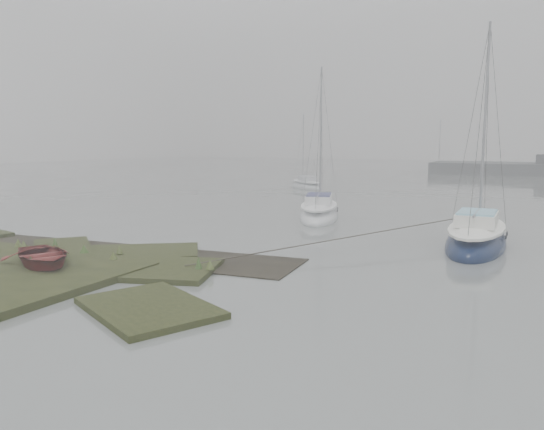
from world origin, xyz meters
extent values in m
plane|color=slate|center=(0.00, 30.00, 0.00)|extent=(160.00, 160.00, 0.00)
ellipsoid|color=#0B1634|center=(6.72, 11.50, 0.11)|extent=(2.26, 6.65, 1.61)
ellipsoid|color=white|center=(6.72, 11.50, 0.76)|extent=(1.81, 5.79, 0.45)
cube|color=white|center=(6.72, 11.22, 1.15)|extent=(1.45, 2.29, 0.47)
cube|color=#8CC8E0|center=(6.72, 11.22, 1.42)|extent=(1.35, 2.10, 0.08)
cylinder|color=#939399|center=(6.71, 12.35, 4.87)|extent=(0.10, 0.10, 7.57)
cylinder|color=#939399|center=(6.72, 11.03, 1.42)|extent=(0.12, 2.65, 0.09)
ellipsoid|color=white|center=(-1.68, 15.88, 0.11)|extent=(3.85, 6.45, 1.49)
ellipsoid|color=white|center=(-1.68, 15.88, 0.70)|extent=(3.21, 5.58, 0.42)
cube|color=white|center=(-1.59, 15.63, 1.07)|extent=(1.91, 2.41, 0.44)
cube|color=navy|center=(-1.59, 15.63, 1.31)|extent=(1.77, 2.22, 0.07)
cylinder|color=#939399|center=(-1.92, 16.63, 4.51)|extent=(0.10, 0.10, 7.01)
cylinder|color=#939399|center=(-1.54, 15.46, 1.31)|extent=(0.85, 2.35, 0.08)
ellipsoid|color=silver|center=(-9.54, 32.29, 0.08)|extent=(4.80, 4.48, 1.20)
ellipsoid|color=white|center=(-9.54, 32.29, 0.57)|extent=(4.11, 3.81, 0.34)
cube|color=white|center=(-9.38, 32.15, 0.86)|extent=(1.98, 1.91, 0.35)
cube|color=#ADB0B9|center=(-9.38, 32.15, 1.06)|extent=(1.82, 1.77, 0.06)
cylinder|color=#939399|center=(-10.02, 32.71, 3.64)|extent=(0.08, 0.08, 5.66)
cylinder|color=#939399|center=(-9.27, 32.06, 1.06)|extent=(1.53, 1.35, 0.06)
ellipsoid|color=#A5AAAE|center=(-2.95, 61.65, 0.09)|extent=(4.99, 4.89, 1.28)
ellipsoid|color=silver|center=(-2.95, 61.65, 0.60)|extent=(4.26, 4.17, 0.36)
cube|color=silver|center=(-2.79, 61.49, 0.92)|extent=(2.08, 2.06, 0.38)
cube|color=silver|center=(-2.79, 61.49, 1.13)|extent=(1.92, 1.90, 0.06)
cylinder|color=#939399|center=(-3.44, 62.12, 3.87)|extent=(0.08, 0.08, 6.01)
cylinder|color=#939399|center=(-2.68, 61.39, 1.13)|extent=(1.56, 1.51, 0.07)
imported|color=maroon|center=(-5.03, 1.00, 0.53)|extent=(3.64, 3.27, 0.62)
camera|label=1|loc=(8.87, -10.25, 4.12)|focal=35.00mm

